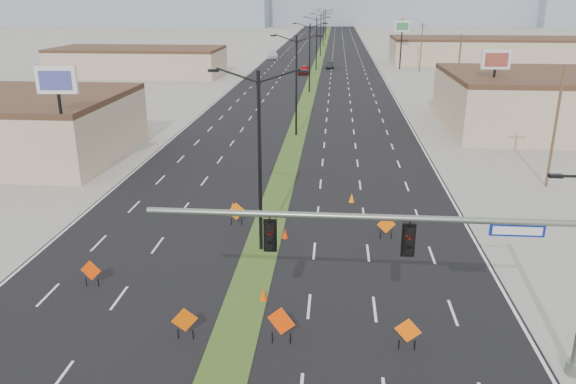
# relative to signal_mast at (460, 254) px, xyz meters

# --- Properties ---
(road_surface) EXTENTS (25.00, 400.00, 0.02)m
(road_surface) POSITION_rel_signal_mast_xyz_m (-8.56, 98.00, -4.79)
(road_surface) COLOR black
(road_surface) RESTS_ON ground
(median_strip) EXTENTS (2.00, 400.00, 0.04)m
(median_strip) POSITION_rel_signal_mast_xyz_m (-8.56, 98.00, -4.79)
(median_strip) COLOR #374B1B
(median_strip) RESTS_ON ground
(building_sw_far) EXTENTS (30.00, 14.00, 4.50)m
(building_sw_far) POSITION_rel_signal_mast_xyz_m (-40.56, 83.00, -2.54)
(building_sw_far) COLOR tan
(building_sw_far) RESTS_ON ground
(building_se_far) EXTENTS (44.00, 16.00, 5.00)m
(building_se_far) POSITION_rel_signal_mast_xyz_m (29.44, 108.00, -2.29)
(building_se_far) COLOR tan
(building_se_far) RESTS_ON ground
(mesa_west) EXTENTS (180.00, 50.00, 22.00)m
(mesa_west) POSITION_rel_signal_mast_xyz_m (-128.56, 278.00, 6.21)
(mesa_west) COLOR #8C99AD
(mesa_west) RESTS_ON ground
(signal_mast) EXTENTS (16.30, 0.60, 8.00)m
(signal_mast) POSITION_rel_signal_mast_xyz_m (0.00, 0.00, 0.00)
(signal_mast) COLOR slate
(signal_mast) RESTS_ON ground
(streetlight_0) EXTENTS (5.15, 0.24, 10.02)m
(streetlight_0) POSITION_rel_signal_mast_xyz_m (-8.56, 10.00, 0.63)
(streetlight_0) COLOR black
(streetlight_0) RESTS_ON ground
(streetlight_1) EXTENTS (5.15, 0.24, 10.02)m
(streetlight_1) POSITION_rel_signal_mast_xyz_m (-8.56, 38.00, 0.63)
(streetlight_1) COLOR black
(streetlight_1) RESTS_ON ground
(streetlight_2) EXTENTS (5.15, 0.24, 10.02)m
(streetlight_2) POSITION_rel_signal_mast_xyz_m (-8.56, 66.00, 0.63)
(streetlight_2) COLOR black
(streetlight_2) RESTS_ON ground
(streetlight_3) EXTENTS (5.15, 0.24, 10.02)m
(streetlight_3) POSITION_rel_signal_mast_xyz_m (-8.56, 94.00, 0.63)
(streetlight_3) COLOR black
(streetlight_3) RESTS_ON ground
(streetlight_4) EXTENTS (5.15, 0.24, 10.02)m
(streetlight_4) POSITION_rel_signal_mast_xyz_m (-8.56, 122.00, 0.63)
(streetlight_4) COLOR black
(streetlight_4) RESTS_ON ground
(streetlight_5) EXTENTS (5.15, 0.24, 10.02)m
(streetlight_5) POSITION_rel_signal_mast_xyz_m (-8.56, 150.00, 0.63)
(streetlight_5) COLOR black
(streetlight_5) RESTS_ON ground
(streetlight_6) EXTENTS (5.15, 0.24, 10.02)m
(streetlight_6) POSITION_rel_signal_mast_xyz_m (-8.56, 178.00, 0.63)
(streetlight_6) COLOR black
(streetlight_6) RESTS_ON ground
(utility_pole_0) EXTENTS (1.60, 0.20, 9.00)m
(utility_pole_0) POSITION_rel_signal_mast_xyz_m (11.44, 23.00, -0.12)
(utility_pole_0) COLOR #4C3823
(utility_pole_0) RESTS_ON ground
(utility_pole_1) EXTENTS (1.60, 0.20, 9.00)m
(utility_pole_1) POSITION_rel_signal_mast_xyz_m (11.44, 58.00, -0.12)
(utility_pole_1) COLOR #4C3823
(utility_pole_1) RESTS_ON ground
(utility_pole_2) EXTENTS (1.60, 0.20, 9.00)m
(utility_pole_2) POSITION_rel_signal_mast_xyz_m (11.44, 93.00, -0.12)
(utility_pole_2) COLOR #4C3823
(utility_pole_2) RESTS_ON ground
(utility_pole_3) EXTENTS (1.60, 0.20, 9.00)m
(utility_pole_3) POSITION_rel_signal_mast_xyz_m (11.44, 128.00, -0.12)
(utility_pole_3) COLOR #4C3823
(utility_pole_3) RESTS_ON ground
(car_left) EXTENTS (2.24, 4.77, 1.58)m
(car_left) POSITION_rel_signal_mast_xyz_m (-10.56, 87.44, -4.00)
(car_left) COLOR maroon
(car_left) RESTS_ON ground
(car_mid) EXTENTS (1.64, 4.19, 1.36)m
(car_mid) POSITION_rel_signal_mast_xyz_m (-5.92, 96.66, -4.11)
(car_mid) COLOR black
(car_mid) RESTS_ON ground
(car_far) EXTENTS (2.86, 5.86, 1.64)m
(car_far) POSITION_rel_signal_mast_xyz_m (-19.43, 114.84, -3.97)
(car_far) COLOR silver
(car_far) RESTS_ON ground
(construction_sign_0) EXTENTS (1.06, 0.14, 1.42)m
(construction_sign_0) POSITION_rel_signal_mast_xyz_m (-16.28, 5.02, -3.97)
(construction_sign_0) COLOR #DB3A04
(construction_sign_0) RESTS_ON ground
(construction_sign_1) EXTENTS (1.04, 0.40, 1.45)m
(construction_sign_1) POSITION_rel_signal_mast_xyz_m (-10.56, 1.00, -3.94)
(construction_sign_1) COLOR #D74E04
(construction_sign_1) RESTS_ON ground
(construction_sign_2) EXTENTS (1.05, 0.49, 1.50)m
(construction_sign_2) POSITION_rel_signal_mast_xyz_m (-10.56, 13.41, -3.91)
(construction_sign_2) COLOR #FF6905
(construction_sign_2) RESTS_ON ground
(construction_sign_3) EXTENTS (1.18, 0.54, 1.69)m
(construction_sign_3) POSITION_rel_signal_mast_xyz_m (-6.56, 1.00, -3.79)
(construction_sign_3) COLOR #F23905
(construction_sign_3) RESTS_ON ground
(construction_sign_4) EXTENTS (1.06, 0.28, 1.44)m
(construction_sign_4) POSITION_rel_signal_mast_xyz_m (-1.47, 1.00, -3.95)
(construction_sign_4) COLOR #FF5C05
(construction_sign_4) RESTS_ON ground
(construction_sign_5) EXTENTS (1.09, 0.21, 1.47)m
(construction_sign_5) POSITION_rel_signal_mast_xyz_m (-1.43, 12.07, -3.94)
(construction_sign_5) COLOR #F66205
(construction_sign_5) RESTS_ON ground
(cone_0) EXTENTS (0.48, 0.48, 0.65)m
(cone_0) POSITION_rel_signal_mast_xyz_m (-7.72, 4.37, -4.47)
(cone_0) COLOR #DC4304
(cone_0) RESTS_ON ground
(cone_1) EXTENTS (0.43, 0.43, 0.62)m
(cone_1) POSITION_rel_signal_mast_xyz_m (-7.36, 11.66, -4.48)
(cone_1) COLOR red
(cone_1) RESTS_ON ground
(cone_2) EXTENTS (0.47, 0.47, 0.65)m
(cone_2) POSITION_rel_signal_mast_xyz_m (-3.29, 18.22, -4.47)
(cone_2) COLOR orange
(cone_2) RESTS_ON ground
(cone_3) EXTENTS (0.49, 0.49, 0.65)m
(cone_3) POSITION_rel_signal_mast_xyz_m (-11.21, 15.81, -4.47)
(cone_3) COLOR #EB4404
(cone_3) RESTS_ON ground
(pole_sign_west) EXTENTS (2.91, 0.59, 8.88)m
(pole_sign_west) POSITION_rel_signal_mast_xyz_m (-24.46, 20.14, 2.42)
(pole_sign_west) COLOR black
(pole_sign_west) RESTS_ON ground
(pole_sign_east_near) EXTENTS (2.84, 0.55, 8.65)m
(pole_sign_east_near) POSITION_rel_signal_mast_xyz_m (11.09, 39.34, 2.22)
(pole_sign_east_near) COLOR black
(pole_sign_east_near) RESTS_ON ground
(pole_sign_east_far) EXTENTS (2.95, 1.36, 9.24)m
(pole_sign_east_far) POSITION_rel_signal_mast_xyz_m (8.01, 96.35, 2.73)
(pole_sign_east_far) COLOR black
(pole_sign_east_far) RESTS_ON ground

